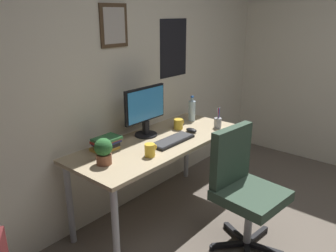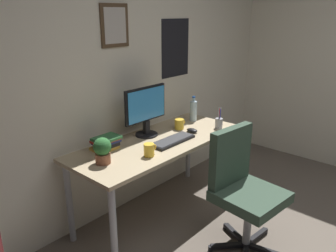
{
  "view_description": "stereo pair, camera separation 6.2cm",
  "coord_description": "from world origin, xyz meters",
  "px_view_note": "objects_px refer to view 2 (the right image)",
  "views": [
    {
      "loc": [
        -2.01,
        -0.04,
        1.76
      ],
      "look_at": [
        -0.03,
        1.64,
        0.87
      ],
      "focal_mm": 35.83,
      "sensor_mm": 36.0,
      "label": 1
    },
    {
      "loc": [
        -1.97,
        -0.08,
        1.76
      ],
      "look_at": [
        -0.03,
        1.64,
        0.87
      ],
      "focal_mm": 35.83,
      "sensor_mm": 36.0,
      "label": 2
    }
  ],
  "objects_px": {
    "monitor": "(146,109)",
    "water_bottle": "(193,111)",
    "potted_plant": "(102,150)",
    "coffee_mug_far": "(179,124)",
    "office_chair": "(242,185)",
    "coffee_mug_near": "(149,150)",
    "book_stack_left": "(106,143)",
    "keyboard": "(173,141)",
    "pen_cup": "(219,123)",
    "computer_mouse": "(192,130)"
  },
  "relations": [
    {
      "from": "monitor",
      "to": "water_bottle",
      "type": "relative_size",
      "value": 1.82
    },
    {
      "from": "office_chair",
      "to": "coffee_mug_far",
      "type": "xyz_separation_m",
      "value": [
        0.24,
        0.81,
        0.24
      ]
    },
    {
      "from": "water_bottle",
      "to": "coffee_mug_near",
      "type": "relative_size",
      "value": 2.13
    },
    {
      "from": "office_chair",
      "to": "keyboard",
      "type": "xyz_separation_m",
      "value": [
        -0.06,
        0.64,
        0.21
      ]
    },
    {
      "from": "monitor",
      "to": "office_chair",
      "type": "bearing_deg",
      "value": -84.58
    },
    {
      "from": "coffee_mug_near",
      "to": "book_stack_left",
      "type": "relative_size",
      "value": 0.53
    },
    {
      "from": "monitor",
      "to": "keyboard",
      "type": "bearing_deg",
      "value": -84.04
    },
    {
      "from": "keyboard",
      "to": "water_bottle",
      "type": "relative_size",
      "value": 1.7
    },
    {
      "from": "potted_plant",
      "to": "coffee_mug_far",
      "type": "bearing_deg",
      "value": 4.13
    },
    {
      "from": "water_bottle",
      "to": "book_stack_left",
      "type": "xyz_separation_m",
      "value": [
        -1.05,
        0.06,
        -0.05
      ]
    },
    {
      "from": "coffee_mug_near",
      "to": "keyboard",
      "type": "bearing_deg",
      "value": 9.5
    },
    {
      "from": "monitor",
      "to": "keyboard",
      "type": "xyz_separation_m",
      "value": [
        0.03,
        -0.28,
        -0.23
      ]
    },
    {
      "from": "keyboard",
      "to": "pen_cup",
      "type": "xyz_separation_m",
      "value": [
        0.56,
        -0.09,
        0.04
      ]
    },
    {
      "from": "monitor",
      "to": "book_stack_left",
      "type": "distance_m",
      "value": 0.48
    },
    {
      "from": "keyboard",
      "to": "computer_mouse",
      "type": "relative_size",
      "value": 3.91
    },
    {
      "from": "office_chair",
      "to": "coffee_mug_near",
      "type": "relative_size",
      "value": 8.02
    },
    {
      "from": "pen_cup",
      "to": "computer_mouse",
      "type": "bearing_deg",
      "value": 155.83
    },
    {
      "from": "coffee_mug_near",
      "to": "coffee_mug_far",
      "type": "bearing_deg",
      "value": 19.78
    },
    {
      "from": "office_chair",
      "to": "coffee_mug_far",
      "type": "distance_m",
      "value": 0.88
    },
    {
      "from": "keyboard",
      "to": "potted_plant",
      "type": "distance_m",
      "value": 0.66
    },
    {
      "from": "office_chair",
      "to": "potted_plant",
      "type": "distance_m",
      "value": 1.07
    },
    {
      "from": "pen_cup",
      "to": "book_stack_left",
      "type": "bearing_deg",
      "value": 159.6
    },
    {
      "from": "pen_cup",
      "to": "book_stack_left",
      "type": "xyz_separation_m",
      "value": [
        -1.03,
        0.38,
        0.0
      ]
    },
    {
      "from": "coffee_mug_far",
      "to": "coffee_mug_near",
      "type": "bearing_deg",
      "value": -160.22
    },
    {
      "from": "coffee_mug_far",
      "to": "computer_mouse",
      "type": "bearing_deg",
      "value": -88.4
    },
    {
      "from": "computer_mouse",
      "to": "coffee_mug_near",
      "type": "height_order",
      "value": "coffee_mug_near"
    },
    {
      "from": "monitor",
      "to": "coffee_mug_far",
      "type": "xyz_separation_m",
      "value": [
        0.33,
        -0.11,
        -0.19
      ]
    },
    {
      "from": "keyboard",
      "to": "book_stack_left",
      "type": "relative_size",
      "value": 1.94
    },
    {
      "from": "pen_cup",
      "to": "office_chair",
      "type": "bearing_deg",
      "value": -132.31
    },
    {
      "from": "coffee_mug_near",
      "to": "potted_plant",
      "type": "bearing_deg",
      "value": 153.12
    },
    {
      "from": "monitor",
      "to": "water_bottle",
      "type": "xyz_separation_m",
      "value": [
        0.61,
        -0.05,
        -0.13
      ]
    },
    {
      "from": "office_chair",
      "to": "book_stack_left",
      "type": "distance_m",
      "value": 1.1
    },
    {
      "from": "monitor",
      "to": "coffee_mug_far",
      "type": "bearing_deg",
      "value": -18.89
    },
    {
      "from": "computer_mouse",
      "to": "keyboard",
      "type": "bearing_deg",
      "value": -175.34
    },
    {
      "from": "coffee_mug_far",
      "to": "office_chair",
      "type": "bearing_deg",
      "value": -106.3
    },
    {
      "from": "coffee_mug_near",
      "to": "book_stack_left",
      "type": "distance_m",
      "value": 0.37
    },
    {
      "from": "office_chair",
      "to": "computer_mouse",
      "type": "bearing_deg",
      "value": 70.05
    },
    {
      "from": "monitor",
      "to": "pen_cup",
      "type": "relative_size",
      "value": 2.3
    },
    {
      "from": "office_chair",
      "to": "coffee_mug_near",
      "type": "height_order",
      "value": "office_chair"
    },
    {
      "from": "water_bottle",
      "to": "coffee_mug_far",
      "type": "xyz_separation_m",
      "value": [
        -0.29,
        -0.06,
        -0.06
      ]
    },
    {
      "from": "water_bottle",
      "to": "book_stack_left",
      "type": "height_order",
      "value": "water_bottle"
    },
    {
      "from": "keyboard",
      "to": "coffee_mug_far",
      "type": "height_order",
      "value": "coffee_mug_far"
    },
    {
      "from": "water_bottle",
      "to": "monitor",
      "type": "bearing_deg",
      "value": 174.9
    },
    {
      "from": "monitor",
      "to": "coffee_mug_far",
      "type": "relative_size",
      "value": 3.69
    },
    {
      "from": "water_bottle",
      "to": "computer_mouse",
      "type": "bearing_deg",
      "value": -144.19
    },
    {
      "from": "coffee_mug_near",
      "to": "water_bottle",
      "type": "bearing_deg",
      "value": 17.2
    },
    {
      "from": "monitor",
      "to": "water_bottle",
      "type": "bearing_deg",
      "value": -5.1
    },
    {
      "from": "potted_plant",
      "to": "water_bottle",
      "type": "bearing_deg",
      "value": 5.8
    },
    {
      "from": "keyboard",
      "to": "computer_mouse",
      "type": "bearing_deg",
      "value": 4.66
    },
    {
      "from": "office_chair",
      "to": "book_stack_left",
      "type": "height_order",
      "value": "office_chair"
    }
  ]
}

